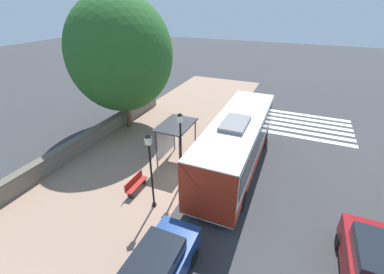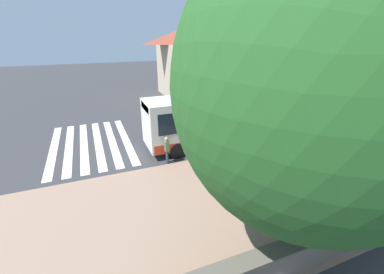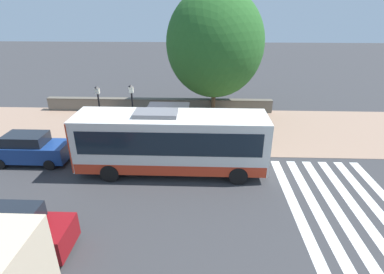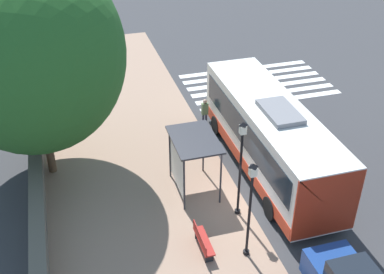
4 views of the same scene
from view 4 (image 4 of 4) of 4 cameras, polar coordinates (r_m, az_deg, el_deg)
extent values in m
plane|color=#353538|center=(21.01, 6.52, -7.93)|extent=(120.00, 120.00, 0.00)
cube|color=#937560|center=(20.02, -5.71, -10.24)|extent=(9.00, 44.00, 0.02)
cube|color=silver|center=(29.15, 9.54, 4.26)|extent=(9.00, 0.50, 0.01)
cube|color=silver|center=(29.91, 8.79, 5.09)|extent=(9.00, 0.50, 0.01)
cube|color=silver|center=(30.68, 8.08, 5.87)|extent=(9.00, 0.50, 0.01)
cube|color=silver|center=(31.45, 7.40, 6.62)|extent=(9.00, 0.50, 0.01)
cube|color=silver|center=(32.24, 6.75, 7.33)|extent=(9.00, 0.50, 0.01)
cube|color=silver|center=(33.04, 6.13, 8.01)|extent=(9.00, 0.50, 0.01)
cube|color=#6B6356|center=(19.64, -17.66, -10.93)|extent=(0.50, 20.00, 1.06)
cube|color=#5B5449|center=(19.26, -17.94, -9.69)|extent=(0.60, 20.00, 0.08)
cube|color=silver|center=(22.15, 9.15, 0.35)|extent=(2.65, 10.46, 2.95)
cube|color=black|center=(21.96, 9.24, 1.20)|extent=(2.69, 9.62, 1.30)
cube|color=red|center=(22.79, 8.90, -2.16)|extent=(2.69, 10.25, 0.59)
cube|color=red|center=(18.51, 15.74, -7.87)|extent=(2.69, 0.06, 2.83)
cube|color=black|center=(25.82, 4.66, 8.45)|extent=(1.98, 0.08, 0.41)
cube|color=slate|center=(20.76, 10.40, 2.96)|extent=(1.32, 2.30, 0.22)
cylinder|color=black|center=(25.35, 2.96, 1.42)|extent=(0.30, 1.00, 1.00)
cylinder|color=black|center=(26.18, 8.12, 2.18)|extent=(0.30, 1.00, 1.00)
cylinder|color=black|center=(20.18, 9.32, -8.31)|extent=(0.30, 1.00, 1.00)
cylinder|color=black|center=(21.21, 15.49, -6.89)|extent=(0.30, 1.00, 1.00)
cylinder|color=#2D2D33|center=(20.18, 3.42, -4.95)|extent=(0.08, 0.08, 2.60)
cylinder|color=#2D2D33|center=(22.06, 1.36, -1.28)|extent=(0.08, 0.08, 2.60)
cylinder|color=#2D2D33|center=(19.80, -0.93, -5.73)|extent=(0.08, 0.08, 2.60)
cylinder|color=#2D2D33|center=(21.71, -2.63, -1.92)|extent=(0.08, 0.08, 2.60)
cube|color=#2D2D33|center=(20.16, 0.29, -0.29)|extent=(1.88, 2.73, 0.08)
cube|color=silver|center=(20.67, -1.77, -3.44)|extent=(0.03, 2.19, 2.08)
cylinder|color=#2D3347|center=(25.90, 1.34, 1.93)|extent=(0.12, 0.12, 0.81)
cylinder|color=#2D3347|center=(25.94, 1.67, 1.98)|extent=(0.12, 0.12, 0.81)
cube|color=#59724C|center=(25.56, 1.53, 3.37)|extent=(0.34, 0.22, 0.65)
sphere|color=tan|center=(25.35, 1.54, 4.24)|extent=(0.22, 0.22, 0.22)
cube|color=maroon|center=(18.61, 1.43, -12.22)|extent=(0.40, 1.63, 0.06)
cube|color=maroon|center=(18.41, 0.93, -11.82)|extent=(0.04, 1.63, 0.40)
cube|color=black|center=(18.34, 2.05, -14.09)|extent=(0.32, 0.06, 0.45)
cube|color=black|center=(19.21, 0.83, -11.39)|extent=(0.32, 0.06, 0.45)
cylinder|color=black|center=(18.83, 6.44, -13.41)|extent=(0.24, 0.24, 0.16)
cylinder|color=black|center=(17.61, 6.78, -9.37)|extent=(0.10, 0.10, 3.70)
cube|color=silver|center=(16.34, 7.23, -4.05)|extent=(0.24, 0.24, 0.35)
pyramid|color=black|center=(16.20, 7.29, -3.35)|extent=(0.28, 0.28, 0.14)
cylinder|color=black|center=(20.49, 5.41, -8.77)|extent=(0.24, 0.24, 0.16)
cylinder|color=black|center=(19.31, 5.69, -4.54)|extent=(0.10, 0.10, 3.94)
cube|color=silver|center=(18.11, 6.05, 0.89)|extent=(0.24, 0.24, 0.35)
pyramid|color=black|center=(17.99, 6.09, 1.56)|extent=(0.28, 0.28, 0.14)
cylinder|color=brown|center=(22.67, -16.83, -0.01)|extent=(0.37, 0.37, 3.79)
ellipsoid|color=#265B23|center=(20.90, -18.56, 9.37)|extent=(7.75, 7.75, 8.53)
cylinder|color=black|center=(18.56, 18.47, -15.14)|extent=(0.22, 0.64, 0.64)
camera|label=1|loc=(12.54, 52.40, 0.23)|focal=24.00mm
camera|label=2|loc=(26.63, -30.50, 14.48)|focal=24.00mm
camera|label=3|loc=(30.36, 37.08, 17.57)|focal=28.00mm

